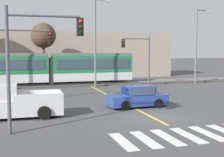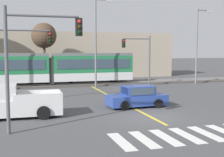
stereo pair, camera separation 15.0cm
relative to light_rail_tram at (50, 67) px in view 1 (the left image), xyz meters
The scene contains 20 objects.
ground_plane 18.37m from the light_rail_tram, 76.67° to the right, with size 200.00×200.00×0.00m, color #474749.
track_bed 4.64m from the light_rail_tram, ahead, with size 120.00×4.00×0.18m, color #4C4742.
rail_near 4.64m from the light_rail_tram, ahead, with size 120.00×0.08×0.10m, color #939399.
rail_far 4.64m from the light_rail_tram, ahead, with size 120.00×0.08×0.10m, color #939399.
light_rail_tram is the anchor object (origin of this frame).
crosswalk_stripe_0 22.16m from the light_rail_tram, 87.64° to the right, with size 0.56×2.80×0.01m, color silver.
crosswalk_stripe_1 22.23m from the light_rail_tram, 84.79° to the right, with size 0.56×2.80×0.01m, color silver.
crosswalk_stripe_2 22.35m from the light_rail_tram, 81.97° to the right, with size 0.56×2.80×0.01m, color silver.
crosswalk_stripe_3 22.52m from the light_rail_tram, 79.19° to the right, with size 0.56×2.80×0.01m, color silver.
crosswalk_stripe_4 22.75m from the light_rail_tram, 76.45° to the right, with size 0.56×2.80×0.01m, color silver.
lane_centre_line 11.96m from the light_rail_tram, 69.09° to the right, with size 0.20×18.04×0.01m, color gold.
sedan_crossing 15.30m from the light_rail_tram, 72.42° to the right, with size 4.28×2.07×1.52m.
pickup_truck 16.07m from the light_rail_tram, 103.47° to the right, with size 5.45×2.35×1.98m.
traffic_light_near_left 19.60m from the light_rail_tram, 97.95° to the right, with size 3.75×0.38×6.16m.
traffic_light_far_right 10.01m from the light_rail_tram, 20.66° to the right, with size 3.25×0.38×5.53m.
traffic_light_mid_left 11.90m from the light_rail_tram, 108.06° to the right, with size 4.25×0.38×5.94m.
street_lamp_centre 6.26m from the light_rail_tram, 30.33° to the right, with size 1.79×0.28×9.43m.
street_lamp_east 17.11m from the light_rail_tram, 10.70° to the right, with size 1.91×0.28×8.71m.
bare_tree_west 5.26m from the light_rail_tram, 94.68° to the left, with size 3.05×3.05×7.22m.
building_backdrop_far 11.60m from the light_rail_tram, 58.59° to the left, with size 24.95×6.00×6.36m, color tan.
Camera 1 is at (-7.77, -17.13, 4.15)m, focal length 50.00 mm.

